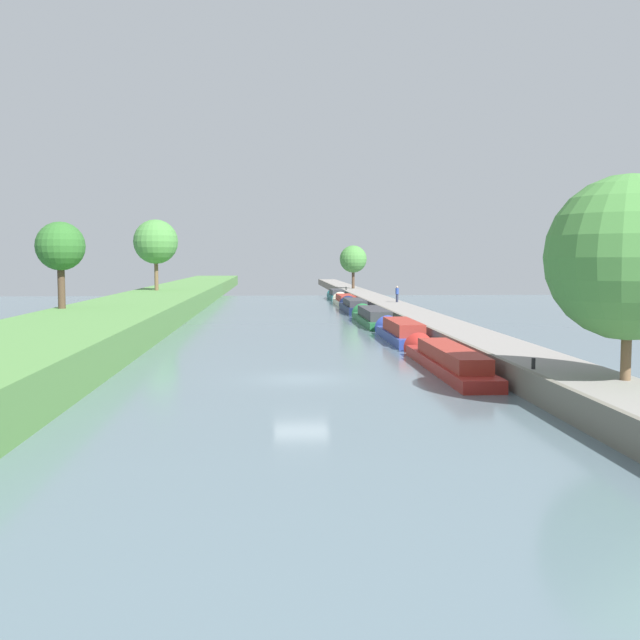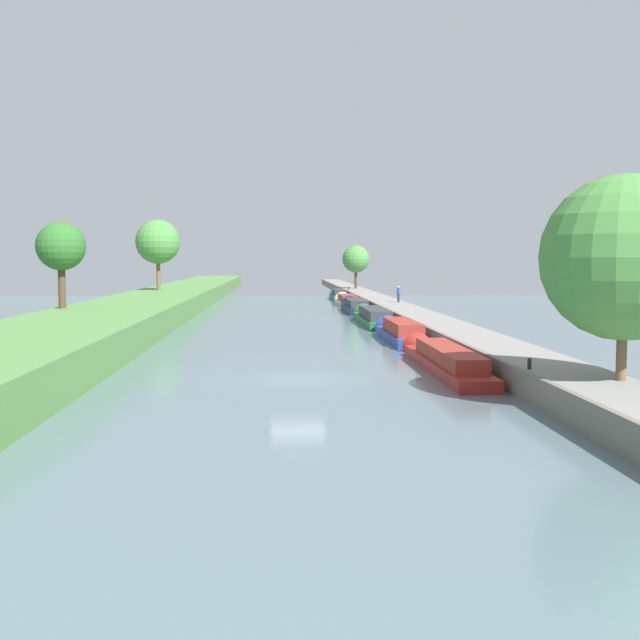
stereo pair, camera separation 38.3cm
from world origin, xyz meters
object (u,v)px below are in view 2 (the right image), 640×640
object	(u,v)px
narrowboat_red	(443,359)
mooring_bollard_near	(529,364)
narrowboat_blue	(399,332)
narrowboat_cream	(346,301)
narrowboat_navy	(355,306)
narrowboat_green	(372,317)
narrowboat_teal	(338,295)
person_walking	(399,294)
mooring_bollard_far	(349,288)

from	to	relation	value
narrowboat_red	mooring_bollard_near	xyz separation A→B (m)	(1.83, -7.62, 0.82)
narrowboat_blue	narrowboat_cream	distance (m)	40.22
narrowboat_navy	mooring_bollard_near	xyz separation A→B (m)	(2.00, -49.58, 0.77)
narrowboat_green	narrowboat_navy	size ratio (longest dim) A/B	1.19
narrowboat_red	narrowboat_navy	world-z (taller)	narrowboat_navy
narrowboat_green	narrowboat_cream	xyz separation A→B (m)	(0.17, 26.74, -0.06)
narrowboat_teal	person_walking	world-z (taller)	person_walking
person_walking	narrowboat_blue	bearing A→B (deg)	-98.97
narrowboat_red	narrowboat_blue	world-z (taller)	narrowboat_blue
narrowboat_teal	narrowboat_green	bearing A→B (deg)	-90.27
narrowboat_navy	narrowboat_teal	bearing A→B (deg)	89.50
narrowboat_navy	mooring_bollard_far	distance (m)	28.48
narrowboat_teal	mooring_bollard_far	world-z (taller)	mooring_bollard_far
narrowboat_cream	narrowboat_green	bearing A→B (deg)	-90.37
narrowboat_red	narrowboat_green	world-z (taller)	narrowboat_green
narrowboat_navy	person_walking	distance (m)	5.07
narrowboat_red	mooring_bollard_far	xyz separation A→B (m)	(1.83, 70.36, 0.82)
narrowboat_red	mooring_bollard_near	world-z (taller)	mooring_bollard_near
narrowboat_green	mooring_bollard_far	xyz separation A→B (m)	(1.97, 43.05, 0.78)
narrowboat_red	mooring_bollard_near	bearing A→B (deg)	-76.47
mooring_bollard_far	narrowboat_cream	bearing A→B (deg)	-96.28
narrowboat_cream	mooring_bollard_far	size ratio (longest dim) A/B	26.76
narrowboat_teal	person_walking	distance (m)	26.92
narrowboat_navy	person_walking	xyz separation A→B (m)	(4.27, -2.35, 1.42)
narrowboat_blue	narrowboat_green	distance (m)	13.48
narrowboat_red	mooring_bollard_far	bearing A→B (deg)	88.51
narrowboat_navy	mooring_bollard_near	bearing A→B (deg)	-87.69
mooring_bollard_far	person_walking	bearing A→B (deg)	-85.78
narrowboat_red	person_walking	xyz separation A→B (m)	(4.10, 39.62, 1.47)
narrowboat_blue	narrowboat_cream	size ratio (longest dim) A/B	0.94
narrowboat_red	person_walking	world-z (taller)	person_walking
person_walking	mooring_bollard_far	distance (m)	30.84
narrowboat_navy	person_walking	size ratio (longest dim) A/B	7.13
narrowboat_cream	person_walking	size ratio (longest dim) A/B	7.25
narrowboat_red	narrowboat_green	size ratio (longest dim) A/B	1.02
narrowboat_navy	narrowboat_cream	world-z (taller)	narrowboat_navy
narrowboat_blue	narrowboat_teal	bearing A→B (deg)	89.98
narrowboat_teal	person_walking	bearing A→B (deg)	-81.32
person_walking	narrowboat_red	bearing A→B (deg)	-95.91
narrowboat_navy	narrowboat_teal	xyz separation A→B (m)	(0.21, 24.22, 0.01)
narrowboat_navy	narrowboat_teal	size ratio (longest dim) A/B	1.15
narrowboat_blue	person_walking	xyz separation A→B (m)	(4.07, 25.78, 1.41)
narrowboat_cream	narrowboat_teal	bearing A→B (deg)	89.96
mooring_bollard_far	mooring_bollard_near	bearing A→B (deg)	-90.00
narrowboat_green	person_walking	bearing A→B (deg)	71.00
narrowboat_navy	narrowboat_teal	distance (m)	24.23
narrowboat_blue	mooring_bollard_far	size ratio (longest dim) A/B	25.28
person_walking	narrowboat_navy	bearing A→B (deg)	151.19
narrowboat_teal	mooring_bollard_far	distance (m)	4.61
narrowboat_green	narrowboat_teal	bearing A→B (deg)	89.73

